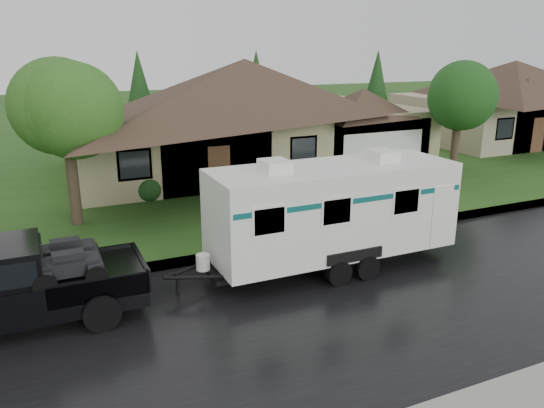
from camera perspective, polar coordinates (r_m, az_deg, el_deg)
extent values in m
plane|color=#244D18|center=(16.35, 9.02, -6.50)|extent=(140.00, 140.00, 0.00)
cube|color=black|center=(14.88, 13.28, -9.15)|extent=(140.00, 8.00, 0.01)
cube|color=gray|center=(18.10, 5.14, -3.78)|extent=(140.00, 0.50, 0.15)
cube|color=#244D18|center=(29.42, -7.15, 4.13)|extent=(140.00, 26.00, 0.15)
cube|color=gray|center=(28.85, -2.84, 7.18)|extent=(18.00, 10.00, 3.00)
pyramid|color=#3D2C21|center=(28.47, -2.96, 15.35)|extent=(19.44, 10.80, 2.60)
cube|color=gray|center=(28.74, 9.56, 6.63)|extent=(5.76, 4.00, 2.70)
cube|color=tan|center=(40.95, 24.18, 8.56)|extent=(14.00, 9.00, 3.00)
pyramid|color=#3D2C21|center=(40.69, 24.83, 13.84)|extent=(15.12, 9.72, 2.30)
cylinder|color=#382B1E|center=(20.26, -20.52, 1.43)|extent=(0.40, 0.40, 2.54)
sphere|color=#397225|center=(19.77, -21.34, 9.24)|extent=(3.51, 3.51, 3.51)
cylinder|color=#382B1E|center=(27.93, 19.03, 5.36)|extent=(0.39, 0.39, 2.40)
sphere|color=#21591D|center=(27.58, 19.55, 10.70)|extent=(3.31, 3.31, 3.31)
sphere|color=#143814|center=(22.89, -13.17, 1.71)|extent=(1.00, 1.00, 1.00)
sphere|color=#143814|center=(23.66, -5.69, 2.55)|extent=(1.00, 1.00, 1.00)
sphere|color=#143814|center=(24.82, 1.22, 3.29)|extent=(1.00, 1.00, 1.00)
sphere|color=#143814|center=(26.30, 7.43, 3.92)|extent=(1.00, 1.00, 1.00)
sphere|color=#143814|center=(28.06, 12.94, 4.43)|extent=(1.00, 1.00, 1.00)
cube|color=black|center=(13.90, -26.62, -8.83)|extent=(6.19, 2.06, 0.89)
cube|color=black|center=(13.82, -18.58, -7.08)|extent=(2.27, 1.96, 0.06)
cylinder|color=black|center=(13.14, -17.84, -11.05)|extent=(0.87, 0.33, 0.87)
cylinder|color=black|center=(14.97, -18.82, -7.66)|extent=(0.87, 0.33, 0.87)
cube|color=white|center=(15.53, 6.54, -0.45)|extent=(7.22, 2.47, 2.53)
cube|color=black|center=(16.00, 6.37, -5.31)|extent=(7.63, 1.24, 0.14)
cube|color=#0B5253|center=(15.38, 6.60, 1.53)|extent=(7.07, 2.49, 0.14)
cube|color=white|center=(14.33, 0.31, 4.11)|extent=(0.72, 0.82, 0.33)
cube|color=white|center=(16.08, 11.78, 5.14)|extent=(0.72, 0.82, 0.33)
cylinder|color=black|center=(14.85, 7.21, -7.36)|extent=(0.72, 0.25, 0.72)
cylinder|color=black|center=(16.80, 2.88, -4.33)|extent=(0.72, 0.25, 0.72)
cylinder|color=black|center=(15.32, 10.20, -6.72)|extent=(0.72, 0.25, 0.72)
cylinder|color=black|center=(17.22, 5.64, -3.86)|extent=(0.72, 0.25, 0.72)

